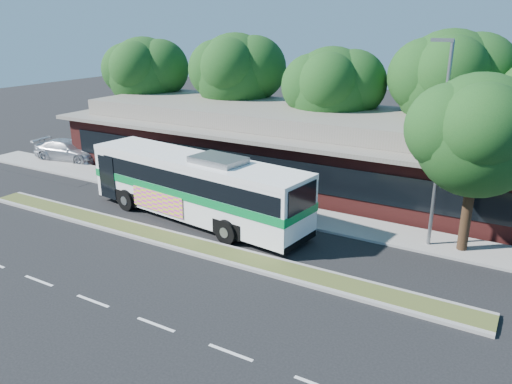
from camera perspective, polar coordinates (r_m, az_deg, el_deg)
ground at (r=22.76m, az=-8.85°, el=-6.56°), size 120.00×120.00×0.00m
median_strip at (r=23.15m, az=-7.93°, el=-5.86°), size 26.00×1.10×0.15m
sidewalk at (r=27.58m, az=-0.56°, el=-1.56°), size 44.00×2.60×0.12m
parking_lot at (r=41.63m, az=-19.78°, el=4.30°), size 14.00×12.00×0.01m
plaza_building at (r=32.58m, az=5.36°, el=5.37°), size 33.20×11.20×4.45m
lamp_post at (r=22.64m, az=20.27°, el=5.50°), size 0.93×0.18×9.07m
tree_bg_a at (r=41.77m, az=-12.09°, el=13.22°), size 6.47×5.80×8.63m
tree_bg_b at (r=37.75m, az=-1.68°, el=13.48°), size 6.69×6.00×9.00m
tree_bg_c at (r=33.38m, az=9.36°, el=11.58°), size 6.24×5.60×8.26m
tree_bg_d at (r=32.49m, az=22.01°, el=11.77°), size 6.91×6.20×9.37m
transit_bus at (r=25.36m, az=-6.85°, el=1.08°), size 13.00×4.34×3.58m
sedan at (r=39.20m, az=-20.63°, el=4.49°), size 5.54×2.98×1.53m
sidewalk_tree at (r=22.64m, az=25.05°, el=6.10°), size 5.75×5.16×7.83m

